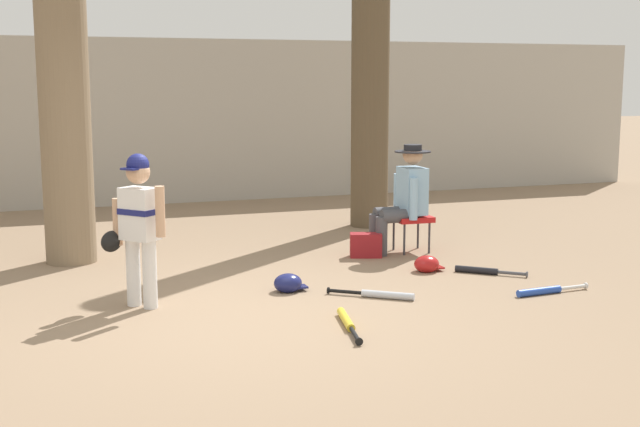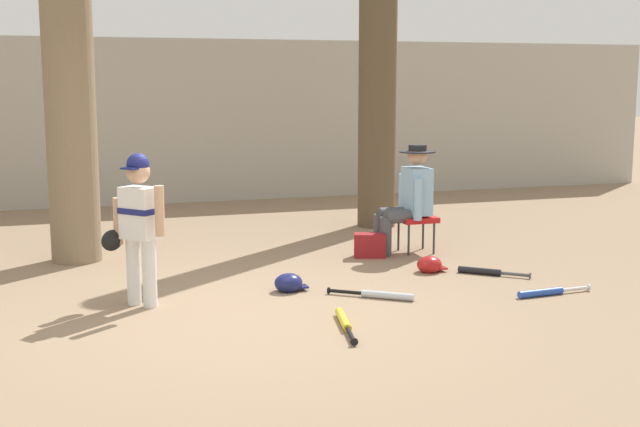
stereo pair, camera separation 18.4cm
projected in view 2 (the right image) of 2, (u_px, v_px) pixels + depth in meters
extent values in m
plane|color=#897056|center=(235.00, 319.00, 6.79)|extent=(60.00, 60.00, 0.00)
cube|color=#ADA89E|center=(139.00, 122.00, 12.93)|extent=(18.00, 0.36, 2.53)
cone|color=#7F6B51|center=(77.00, 260.00, 8.96)|extent=(0.68, 0.68, 0.31)
cylinder|color=brown|center=(378.00, 24.00, 10.67)|extent=(0.49, 0.49, 5.21)
cone|color=brown|center=(376.00, 226.00, 11.08)|extent=(0.80, 0.80, 0.29)
cylinder|color=white|center=(150.00, 274.00, 7.09)|extent=(0.12, 0.12, 0.58)
cylinder|color=white|center=(134.00, 271.00, 7.18)|extent=(0.12, 0.12, 0.58)
cube|color=white|center=(140.00, 213.00, 7.05)|extent=(0.35, 0.36, 0.44)
cube|color=navy|center=(139.00, 210.00, 7.05)|extent=(0.36, 0.37, 0.05)
sphere|color=tan|center=(138.00, 172.00, 7.00)|extent=(0.20, 0.20, 0.20)
sphere|color=navy|center=(138.00, 164.00, 6.99)|extent=(0.19, 0.19, 0.19)
cube|color=navy|center=(130.00, 168.00, 6.92)|extent=(0.17, 0.17, 0.02)
cylinder|color=tan|center=(160.00, 211.00, 6.91)|extent=(0.11, 0.11, 0.42)
cylinder|color=tan|center=(118.00, 221.00, 7.14)|extent=(0.11, 0.11, 0.40)
ellipsoid|color=black|center=(112.00, 240.00, 7.12)|extent=(0.24, 0.24, 0.18)
cube|color=red|center=(416.00, 219.00, 9.34)|extent=(0.41, 0.41, 0.06)
cylinder|color=#333338|center=(409.00, 238.00, 9.18)|extent=(0.02, 0.02, 0.38)
cylinder|color=#333338|center=(398.00, 234.00, 9.47)|extent=(0.02, 0.02, 0.38)
cylinder|color=#333338|center=(434.00, 237.00, 9.27)|extent=(0.02, 0.02, 0.38)
cylinder|color=#333338|center=(423.00, 232.00, 9.55)|extent=(0.02, 0.02, 0.38)
cylinder|color=#47474C|center=(386.00, 237.00, 9.16)|extent=(0.13, 0.13, 0.43)
cylinder|color=#47474C|center=(379.00, 233.00, 9.35)|extent=(0.13, 0.13, 0.43)
cylinder|color=#47474C|center=(403.00, 216.00, 9.18)|extent=(0.40, 0.16, 0.15)
cylinder|color=#47474C|center=(396.00, 214.00, 9.37)|extent=(0.40, 0.16, 0.15)
cube|color=#8CB7D8|center=(417.00, 191.00, 9.29)|extent=(0.25, 0.37, 0.52)
cylinder|color=#8CB7D8|center=(418.00, 199.00, 9.07)|extent=(0.09, 0.09, 0.46)
cylinder|color=#8CB7D8|center=(403.00, 194.00, 9.48)|extent=(0.09, 0.09, 0.46)
sphere|color=tan|center=(418.00, 155.00, 9.22)|extent=(0.22, 0.22, 0.22)
cylinder|color=#232328|center=(418.00, 152.00, 9.22)|extent=(0.40, 0.40, 0.02)
cylinder|color=#232328|center=(418.00, 149.00, 9.21)|extent=(0.20, 0.20, 0.09)
cube|color=maroon|center=(370.00, 245.00, 9.11)|extent=(0.38, 0.28, 0.26)
cylinder|color=#B7BCC6|center=(388.00, 296.00, 7.38)|extent=(0.41, 0.34, 0.07)
cylinder|color=black|center=(345.00, 292.00, 7.50)|extent=(0.27, 0.22, 0.03)
cylinder|color=black|center=(329.00, 290.00, 7.56)|extent=(0.05, 0.05, 0.06)
cylinder|color=black|center=(479.00, 271.00, 8.32)|extent=(0.36, 0.33, 0.07)
cylinder|color=#4C4C51|center=(515.00, 274.00, 8.18)|extent=(0.23, 0.21, 0.03)
cylinder|color=#4C4C51|center=(530.00, 276.00, 8.13)|extent=(0.05, 0.05, 0.06)
cylinder|color=#2347AD|center=(541.00, 293.00, 7.47)|extent=(0.46, 0.10, 0.07)
cylinder|color=silver|center=(575.00, 289.00, 7.61)|extent=(0.30, 0.05, 0.03)
cylinder|color=silver|center=(588.00, 287.00, 7.67)|extent=(0.02, 0.06, 0.06)
cylinder|color=yellow|center=(343.00, 320.00, 6.64)|extent=(0.16, 0.49, 0.07)
cylinder|color=black|center=(351.00, 335.00, 6.24)|extent=(0.10, 0.33, 0.03)
cylinder|color=black|center=(354.00, 342.00, 6.08)|extent=(0.06, 0.03, 0.06)
ellipsoid|color=#A81919|center=(429.00, 265.00, 8.41)|extent=(0.26, 0.23, 0.17)
cube|color=#A81919|center=(440.00, 268.00, 8.45)|extent=(0.10, 0.13, 0.02)
ellipsoid|color=navy|center=(288.00, 283.00, 7.65)|extent=(0.26, 0.24, 0.18)
cube|color=navy|center=(302.00, 286.00, 7.69)|extent=(0.11, 0.13, 0.02)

